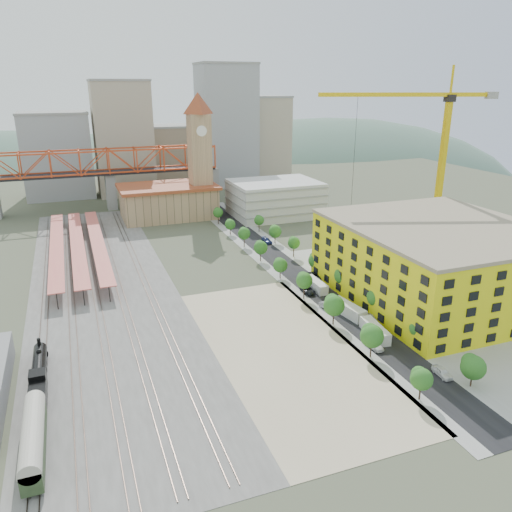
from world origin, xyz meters
name	(u,v)px	position (x,y,z in m)	size (l,w,h in m)	color
ground	(251,290)	(0.00, 0.00, 0.00)	(400.00, 400.00, 0.00)	#474C38
ballast_strip	(102,284)	(-36.00, 17.50, 0.03)	(36.00, 165.00, 0.06)	#605E59
dirt_lot	(285,349)	(-4.00, -31.50, 0.03)	(28.00, 67.00, 0.06)	tan
street_asphalt	(284,264)	(16.00, 15.00, 0.03)	(12.00, 170.00, 0.06)	black
sidewalk_west	(267,266)	(10.50, 15.00, 0.02)	(3.00, 170.00, 0.04)	gray
sidewalk_east	(300,262)	(21.50, 15.00, 0.02)	(3.00, 170.00, 0.04)	gray
construction_pad	(443,294)	(45.00, -20.00, 0.03)	(50.00, 90.00, 0.06)	gray
rail_tracks	(95,285)	(-37.80, 17.50, 0.15)	(26.56, 160.00, 0.18)	#382B23
platform_canopies	(77,243)	(-41.00, 45.00, 3.99)	(16.00, 80.00, 4.12)	#CE614F
station_hall	(168,201)	(-5.00, 82.00, 6.67)	(38.00, 24.00, 13.10)	tan
clock_tower	(199,144)	(8.00, 79.99, 28.70)	(12.00, 12.00, 52.00)	tan
parking_garage	(275,198)	(36.00, 70.00, 7.00)	(34.00, 26.00, 14.00)	silver
truss_bridge	(109,165)	(-25.00, 105.00, 18.86)	(94.00, 9.60, 25.60)	gray
construction_building	(438,261)	(42.00, -20.00, 9.41)	(44.60, 50.60, 18.80)	yellow
street_trees	(298,276)	(16.00, 5.00, 0.00)	(15.40, 124.40, 8.00)	#215C1B
skyline	(168,143)	(7.47, 142.31, 22.81)	(133.00, 46.00, 60.00)	#9EA0A3
distant_hills	(193,255)	(45.28, 260.00, -79.54)	(647.00, 264.00, 227.00)	#4C6B59
locomotive	(39,374)	(-50.00, -26.98, 1.97)	(2.74, 21.14, 5.29)	black
coach	(33,439)	(-50.00, -46.80, 2.94)	(3.03, 17.62, 5.53)	#26351D
tower_crane	(433,141)	(62.79, 11.62, 34.60)	(50.26, 18.84, 56.06)	gold
site_trailer_a	(375,331)	(16.00, -33.09, 1.32)	(2.55, 9.67, 2.65)	silver
site_trailer_b	(346,309)	(16.00, -21.30, 1.30)	(2.50, 9.49, 2.60)	silver
site_trailer_c	(348,310)	(16.00, -22.04, 1.40)	(2.70, 10.25, 2.80)	silver
site_trailer_d	(316,285)	(16.00, -5.69, 1.27)	(2.45, 9.31, 2.55)	silver
car_0	(374,345)	(13.00, -37.51, 0.79)	(1.87, 4.66, 1.59)	white
car_1	(327,306)	(13.00, -17.56, 0.76)	(1.62, 4.63, 1.53)	gray
car_2	(308,290)	(13.00, -7.09, 0.78)	(2.58, 5.60, 1.56)	black
car_3	(279,267)	(13.00, 11.70, 0.65)	(1.83, 4.51, 1.31)	navy
car_4	(442,372)	(19.00, -50.52, 0.78)	(1.85, 4.60, 1.57)	white
car_5	(370,319)	(19.00, -26.68, 0.71)	(1.50, 4.30, 1.42)	#9E9DA2
car_6	(314,276)	(19.00, 1.16, 0.77)	(2.55, 5.54, 1.54)	black
car_7	(267,241)	(19.00, 36.33, 0.78)	(2.20, 5.41, 1.57)	navy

